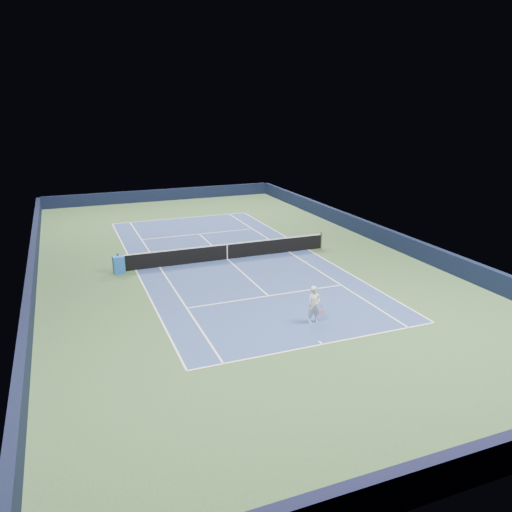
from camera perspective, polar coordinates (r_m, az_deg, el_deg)
name	(u,v)px	position (r m, az deg, el deg)	size (l,w,h in m)	color
ground	(227,259)	(30.27, -3.30, -0.37)	(40.00, 40.00, 0.00)	#304E2A
wall_far	(162,195)	(48.84, -10.74, 6.86)	(22.00, 0.35, 1.10)	black
wall_near	(478,463)	(14.59, 24.04, -20.78)	(22.00, 0.35, 1.10)	black
wall_right	(378,234)	(34.90, 13.81, 2.49)	(0.35, 40.00, 1.10)	black
wall_left	(32,272)	(28.79, -24.22, -1.72)	(0.35, 40.00, 1.10)	black
court_surface	(227,259)	(30.27, -3.30, -0.37)	(10.97, 23.77, 0.01)	navy
baseline_far	(181,218)	(41.33, -8.53, 4.32)	(10.97, 0.08, 0.00)	white
baseline_near	(323,344)	(20.15, 7.63, -9.97)	(10.97, 0.08, 0.00)	white
sideline_doubles_right	(308,250)	(32.32, 5.97, 0.74)	(0.08, 23.77, 0.00)	white
sideline_doubles_left	(136,270)	(29.11, -13.60, -1.56)	(0.08, 23.77, 0.00)	white
sideline_singles_right	(289,252)	(31.73, 3.77, 0.48)	(0.08, 23.77, 0.00)	white
sideline_singles_left	(160,267)	(29.31, -10.95, -1.25)	(0.08, 23.77, 0.00)	white
service_line_far	(199,234)	(36.16, -6.51, 2.52)	(8.23, 0.08, 0.00)	white
service_line_near	(268,296)	(24.62, 1.44, -4.58)	(8.23, 0.08, 0.00)	white
center_service_line	(227,259)	(30.26, -3.30, -0.36)	(0.08, 12.80, 0.00)	white
center_mark_far	(182,218)	(41.19, -8.49, 4.28)	(0.08, 0.30, 0.00)	white
center_mark_near	(321,343)	(20.26, 7.42, -9.79)	(0.08, 0.30, 0.00)	white
tennis_net	(227,251)	(30.12, -3.31, 0.54)	(12.90, 0.10, 1.07)	black
sponsor_cube	(119,265)	(28.71, -15.41, -0.95)	(0.64, 0.58, 0.98)	#1D55B0
tennis_player	(314,305)	(21.60, 6.67, -5.56)	(0.78, 1.24, 2.50)	silver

